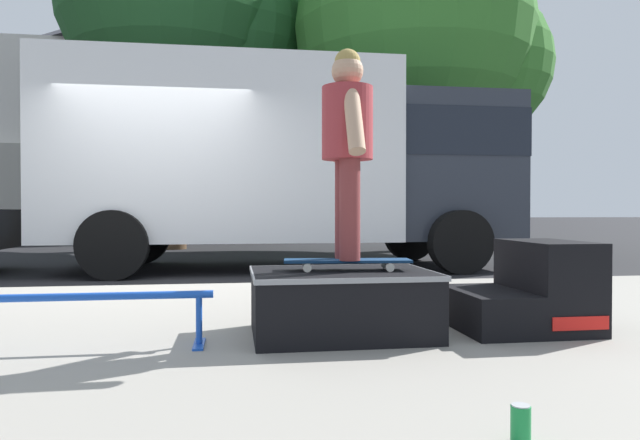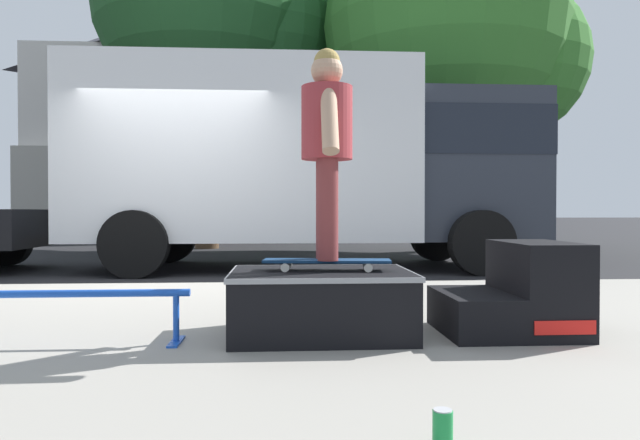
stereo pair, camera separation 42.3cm
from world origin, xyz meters
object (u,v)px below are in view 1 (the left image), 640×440
(skater_kid, at_px, (347,136))
(soda_can_b, at_px, (521,424))
(skateboard, at_px, (347,261))
(street_tree_main, at_px, (187,8))
(kicker_ramp, at_px, (530,293))
(box_truck, at_px, (288,158))
(street_tree_neighbour, at_px, (426,40))
(grind_rail, at_px, (78,307))
(skate_box, at_px, (342,301))

(skater_kid, relative_size, soda_can_b, 10.27)
(skateboard, xyz_separation_m, street_tree_main, (-1.76, 10.21, 5.03))
(soda_can_b, height_order, street_tree_main, street_tree_main)
(kicker_ramp, xyz_separation_m, street_tree_main, (-2.97, 10.23, 5.25))
(skater_kid, bearing_deg, box_truck, 88.54)
(skateboard, bearing_deg, skater_kid, 135.00)
(kicker_ramp, height_order, street_tree_neighbour, street_tree_neighbour)
(grind_rail, height_order, box_truck, box_truck)
(grind_rail, xyz_separation_m, soda_can_b, (1.78, -1.56, -0.17))
(soda_can_b, relative_size, street_tree_main, 0.02)
(skate_box, xyz_separation_m, street_tree_main, (-1.73, 10.22, 5.28))
(kicker_ramp, xyz_separation_m, skateboard, (-1.20, 0.01, 0.22))
(kicker_ramp, bearing_deg, street_tree_main, 106.18)
(box_truck, bearing_deg, street_tree_neighbour, 45.72)
(box_truck, xyz_separation_m, street_tree_neighbour, (3.44, 3.53, 3.01))
(kicker_ramp, height_order, grind_rail, kicker_ramp)
(grind_rail, distance_m, box_truck, 5.92)
(kicker_ramp, bearing_deg, skateboard, 179.49)
(skate_box, height_order, soda_can_b, skate_box)
(skateboard, bearing_deg, grind_rail, -174.43)
(street_tree_main, bearing_deg, skateboard, -80.20)
(street_tree_neighbour, bearing_deg, skater_kid, -111.91)
(skateboard, bearing_deg, skate_box, -164.61)
(skate_box, distance_m, box_truck, 5.55)
(skateboard, height_order, skater_kid, skater_kid)
(kicker_ramp, distance_m, grind_rail, 2.75)
(skateboard, relative_size, box_truck, 0.12)
(kicker_ramp, relative_size, skateboard, 1.03)
(soda_can_b, bearing_deg, skateboard, 98.07)
(grind_rail, bearing_deg, soda_can_b, -41.08)
(soda_can_b, distance_m, street_tree_main, 13.25)
(grind_rail, height_order, skater_kid, skater_kid)
(skate_box, distance_m, skateboard, 0.24)
(skateboard, xyz_separation_m, street_tree_neighbour, (3.58, 8.89, 4.13))
(skateboard, bearing_deg, street_tree_main, 99.80)
(skater_kid, bearing_deg, skate_box, -164.61)
(skateboard, distance_m, street_tree_main, 11.52)
(skateboard, xyz_separation_m, box_truck, (0.14, 5.36, 1.13))
(skate_box, xyz_separation_m, street_tree_neighbour, (3.61, 8.90, 4.38))
(kicker_ramp, xyz_separation_m, street_tree_neighbour, (2.38, 8.90, 4.35))
(street_tree_main, bearing_deg, street_tree_neighbour, -13.90)
(soda_can_b, distance_m, box_truck, 7.23)
(skate_box, xyz_separation_m, box_truck, (0.17, 5.38, 1.37))
(box_truck, distance_m, street_tree_neighbour, 5.77)
(skateboard, bearing_deg, soda_can_b, -81.93)
(grind_rail, bearing_deg, street_tree_main, 91.23)
(skate_box, relative_size, soda_can_b, 8.75)
(soda_can_b, bearing_deg, kicker_ramp, 60.48)
(skater_kid, distance_m, box_truck, 5.38)
(grind_rail, bearing_deg, box_truck, 73.07)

